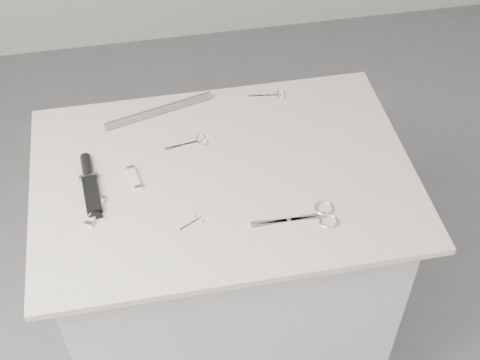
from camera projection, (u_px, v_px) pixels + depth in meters
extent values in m
cube|color=slate|center=(228.00, 351.00, 2.42)|extent=(4.00, 4.00, 0.01)
cube|color=#B9B9B7|center=(226.00, 278.00, 2.09)|extent=(0.90, 0.60, 0.90)
cube|color=beige|center=(223.00, 176.00, 1.76)|extent=(1.00, 0.70, 0.02)
cube|color=white|center=(289.00, 220.00, 1.64)|extent=(0.19, 0.03, 0.00)
cylinder|color=white|center=(289.00, 220.00, 1.64)|extent=(0.01, 0.01, 0.01)
torus|color=white|center=(324.00, 208.00, 1.66)|extent=(0.05, 0.05, 0.01)
torus|color=white|center=(329.00, 221.00, 1.63)|extent=(0.05, 0.05, 0.01)
cube|color=white|center=(183.00, 145.00, 1.83)|extent=(0.11, 0.03, 0.00)
cylinder|color=white|center=(183.00, 145.00, 1.83)|extent=(0.01, 0.01, 0.00)
torus|color=white|center=(200.00, 137.00, 1.85)|extent=(0.03, 0.03, 0.00)
torus|color=white|center=(203.00, 143.00, 1.83)|extent=(0.03, 0.03, 0.00)
cube|color=white|center=(264.00, 96.00, 1.97)|extent=(0.10, 0.03, 0.00)
cylinder|color=white|center=(264.00, 95.00, 1.97)|extent=(0.01, 0.01, 0.00)
torus|color=white|center=(281.00, 92.00, 1.98)|extent=(0.03, 0.03, 0.00)
torus|color=white|center=(282.00, 97.00, 1.97)|extent=(0.03, 0.03, 0.00)
cube|color=white|center=(190.00, 224.00, 1.63)|extent=(0.05, 0.04, 0.00)
cylinder|color=white|center=(190.00, 224.00, 1.63)|extent=(0.00, 0.00, 0.00)
torus|color=white|center=(197.00, 217.00, 1.65)|extent=(0.02, 0.02, 0.00)
torus|color=white|center=(201.00, 220.00, 1.64)|extent=(0.02, 0.02, 0.00)
cube|color=black|center=(92.00, 195.00, 1.69)|extent=(0.05, 0.13, 0.02)
cube|color=gray|center=(89.00, 177.00, 1.73)|extent=(0.05, 0.01, 0.02)
cylinder|color=black|center=(87.00, 167.00, 1.76)|extent=(0.03, 0.08, 0.03)
cube|color=beige|center=(96.00, 211.00, 1.65)|extent=(0.06, 0.10, 0.01)
cube|color=white|center=(102.00, 198.00, 1.68)|extent=(0.02, 0.02, 0.01)
cube|color=white|center=(89.00, 224.00, 1.63)|extent=(0.02, 0.02, 0.01)
cube|color=beige|center=(135.00, 178.00, 1.73)|extent=(0.03, 0.09, 0.01)
cube|color=white|center=(131.00, 168.00, 1.76)|extent=(0.02, 0.01, 0.01)
cube|color=white|center=(139.00, 188.00, 1.71)|extent=(0.02, 0.01, 0.01)
cylinder|color=gray|center=(159.00, 111.00, 1.91)|extent=(0.32, 0.11, 0.02)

